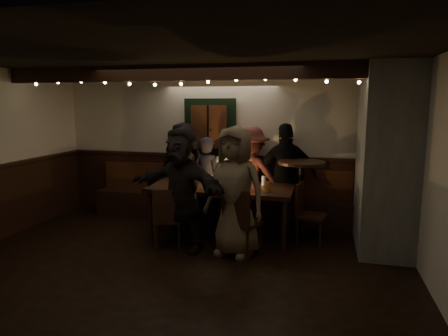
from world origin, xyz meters
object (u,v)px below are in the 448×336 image
(person_d, at_px, (251,176))
(person_f, at_px, (183,188))
(dining_table, at_px, (221,191))
(chair_near_left, at_px, (167,215))
(person_c, at_px, (229,177))
(person_b, at_px, (207,180))
(person_g, at_px, (235,191))
(chair_near_right, at_px, (240,218))
(person_a, at_px, (184,171))
(person_e, at_px, (286,175))
(high_top, at_px, (301,188))
(chair_end, at_px, (306,209))

(person_d, height_order, person_f, person_f)
(dining_table, bearing_deg, person_f, -120.56)
(chair_near_left, distance_m, person_d, 1.79)
(person_c, bearing_deg, chair_near_left, 79.33)
(person_b, distance_m, person_g, 1.56)
(dining_table, bearing_deg, chair_near_left, -128.89)
(chair_near_right, height_order, person_g, person_g)
(chair_near_right, distance_m, person_a, 2.01)
(person_d, relative_size, person_f, 0.95)
(person_b, xyz_separation_m, person_g, (0.79, -1.34, 0.14))
(dining_table, xyz_separation_m, person_e, (0.93, 0.78, 0.15))
(person_c, xyz_separation_m, person_d, (0.38, 0.01, 0.04))
(person_c, bearing_deg, person_e, -168.06)
(dining_table, bearing_deg, high_top, 18.59)
(person_c, height_order, person_g, person_g)
(dining_table, xyz_separation_m, person_d, (0.34, 0.76, 0.11))
(chair_end, relative_size, person_a, 0.52)
(person_d, xyz_separation_m, person_g, (0.05, -1.46, 0.05))
(chair_end, relative_size, person_g, 0.51)
(chair_near_left, xyz_separation_m, person_a, (-0.28, 1.46, 0.37))
(chair_near_left, bearing_deg, person_c, 69.63)
(person_b, xyz_separation_m, person_c, (0.36, 0.11, 0.05))
(chair_end, xyz_separation_m, person_f, (-1.69, -0.66, 0.37))
(person_b, distance_m, person_d, 0.76)
(dining_table, height_order, person_d, person_d)
(high_top, distance_m, person_f, 1.92)
(person_a, height_order, person_c, person_a)
(person_a, height_order, person_f, person_f)
(person_b, bearing_deg, chair_end, 179.24)
(chair_near_right, height_order, chair_end, chair_near_right)
(person_a, bearing_deg, dining_table, 127.80)
(person_g, bearing_deg, person_a, 146.05)
(dining_table, bearing_deg, chair_near_right, -58.15)
(chair_end, height_order, person_f, person_f)
(chair_end, distance_m, person_b, 1.84)
(chair_end, bearing_deg, person_a, 161.70)
(person_g, bearing_deg, dining_table, 133.49)
(chair_near_right, bearing_deg, high_top, 56.91)
(chair_end, height_order, person_b, person_b)
(chair_near_left, relative_size, person_f, 0.50)
(chair_end, xyz_separation_m, person_a, (-2.18, 0.72, 0.36))
(chair_near_left, relative_size, person_a, 0.51)
(chair_near_left, height_order, person_d, person_d)
(dining_table, relative_size, chair_near_right, 2.39)
(dining_table, bearing_deg, chair_end, 0.26)
(person_d, bearing_deg, chair_near_right, 99.02)
(chair_near_right, xyz_separation_m, person_b, (-0.86, 1.37, 0.23))
(person_c, relative_size, person_f, 0.91)
(dining_table, relative_size, chair_near_left, 2.52)
(dining_table, height_order, person_b, person_b)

